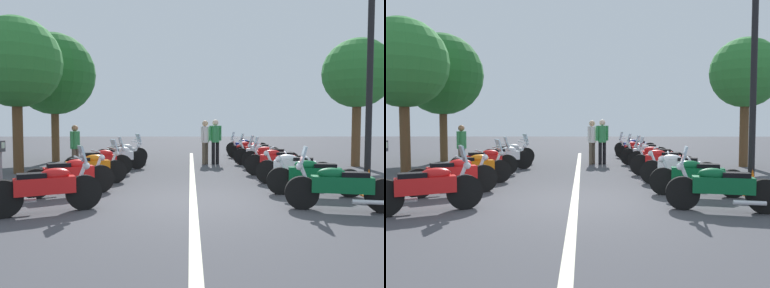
# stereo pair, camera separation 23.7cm
# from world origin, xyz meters

# --- Properties ---
(ground_plane) EXTENTS (80.00, 80.00, 0.00)m
(ground_plane) POSITION_xyz_m (0.00, 0.00, 0.00)
(ground_plane) COLOR #424247
(lane_centre_stripe) EXTENTS (18.31, 0.16, 0.01)m
(lane_centre_stripe) POSITION_xyz_m (3.65, 0.00, 0.00)
(lane_centre_stripe) COLOR beige
(lane_centre_stripe) RESTS_ON ground_plane
(motorcycle_left_row_0) EXTENTS (1.09, 1.86, 1.22)m
(motorcycle_left_row_0) POSITION_xyz_m (-0.99, 2.66, 0.47)
(motorcycle_left_row_0) COLOR black
(motorcycle_left_row_0) RESTS_ON ground_plane
(motorcycle_left_row_1) EXTENTS (1.19, 1.86, 1.01)m
(motorcycle_left_row_1) POSITION_xyz_m (0.71, 2.79, 0.46)
(motorcycle_left_row_1) COLOR black
(motorcycle_left_row_1) RESTS_ON ground_plane
(motorcycle_left_row_2) EXTENTS (1.19, 1.88, 1.21)m
(motorcycle_left_row_2) POSITION_xyz_m (2.12, 2.73, 0.47)
(motorcycle_left_row_2) COLOR black
(motorcycle_left_row_2) RESTS_ON ground_plane
(motorcycle_left_row_3) EXTENTS (0.96, 1.98, 1.22)m
(motorcycle_left_row_3) POSITION_xyz_m (3.72, 2.86, 0.47)
(motorcycle_left_row_3) COLOR black
(motorcycle_left_row_3) RESTS_ON ground_plane
(motorcycle_left_row_4) EXTENTS (1.07, 1.94, 1.01)m
(motorcycle_left_row_4) POSITION_xyz_m (5.29, 2.60, 0.46)
(motorcycle_left_row_4) COLOR black
(motorcycle_left_row_4) RESTS_ON ground_plane
(motorcycle_left_row_5) EXTENTS (1.19, 1.91, 1.23)m
(motorcycle_left_row_5) POSITION_xyz_m (6.76, 2.71, 0.48)
(motorcycle_left_row_5) COLOR black
(motorcycle_left_row_5) RESTS_ON ground_plane
(motorcycle_right_row_0) EXTENTS (0.79, 2.04, 1.21)m
(motorcycle_right_row_0) POSITION_xyz_m (-0.81, -2.73, 0.46)
(motorcycle_right_row_0) COLOR black
(motorcycle_right_row_0) RESTS_ON ground_plane
(motorcycle_right_row_1) EXTENTS (0.81, 2.10, 0.99)m
(motorcycle_right_row_1) POSITION_xyz_m (0.65, -2.72, 0.45)
(motorcycle_right_row_1) COLOR black
(motorcycle_right_row_1) RESTS_ON ground_plane
(motorcycle_right_row_2) EXTENTS (0.97, 1.96, 1.00)m
(motorcycle_right_row_2) POSITION_xyz_m (2.08, -2.68, 0.46)
(motorcycle_right_row_2) COLOR black
(motorcycle_right_row_2) RESTS_ON ground_plane
(motorcycle_right_row_3) EXTENTS (0.94, 1.96, 1.22)m
(motorcycle_right_row_3) POSITION_xyz_m (3.74, -2.61, 0.47)
(motorcycle_right_row_3) COLOR black
(motorcycle_right_row_3) RESTS_ON ground_plane
(motorcycle_right_row_4) EXTENTS (0.96, 1.95, 1.22)m
(motorcycle_right_row_4) POSITION_xyz_m (5.28, -2.72, 0.47)
(motorcycle_right_row_4) COLOR black
(motorcycle_right_row_4) RESTS_ON ground_plane
(motorcycle_right_row_5) EXTENTS (0.83, 2.10, 1.01)m
(motorcycle_right_row_5) POSITION_xyz_m (6.75, -2.67, 0.46)
(motorcycle_right_row_5) COLOR black
(motorcycle_right_row_5) RESTS_ON ground_plane
(motorcycle_right_row_6) EXTENTS (0.91, 1.95, 1.22)m
(motorcycle_right_row_6) POSITION_xyz_m (8.15, -2.78, 0.47)
(motorcycle_right_row_6) COLOR black
(motorcycle_right_row_6) RESTS_ON ground_plane
(motorcycle_right_row_7) EXTENTS (0.93, 1.90, 0.98)m
(motorcycle_right_row_7) POSITION_xyz_m (9.65, -2.63, 0.44)
(motorcycle_right_row_7) COLOR black
(motorcycle_right_row_7) RESTS_ON ground_plane
(motorcycle_right_row_8) EXTENTS (0.95, 2.11, 1.23)m
(motorcycle_right_row_8) POSITION_xyz_m (11.32, -2.83, 0.48)
(motorcycle_right_row_8) COLOR black
(motorcycle_right_row_8) RESTS_ON ground_plane
(street_lamp_twin_globe) EXTENTS (0.32, 1.22, 5.20)m
(street_lamp_twin_globe) POSITION_xyz_m (0.80, -4.01, 3.52)
(street_lamp_twin_globe) COLOR black
(street_lamp_twin_globe) RESTS_ON ground_plane
(parking_meter) EXTENTS (0.19, 0.14, 1.29)m
(parking_meter) POSITION_xyz_m (-0.31, 3.83, 0.90)
(parking_meter) COLOR slate
(parking_meter) RESTS_ON ground_plane
(traffic_cone_0) EXTENTS (0.36, 0.36, 0.61)m
(traffic_cone_0) POSITION_xyz_m (0.65, -3.98, 0.29)
(traffic_cone_0) COLOR orange
(traffic_cone_0) RESTS_ON ground_plane
(bystander_0) EXTENTS (0.44, 0.36, 1.76)m
(bystander_0) POSITION_xyz_m (7.20, -0.54, 1.04)
(bystander_0) COLOR brown
(bystander_0) RESTS_ON ground_plane
(bystander_1) EXTENTS (0.32, 0.50, 1.79)m
(bystander_1) POSITION_xyz_m (7.15, -0.94, 1.06)
(bystander_1) COLOR black
(bystander_1) RESTS_ON ground_plane
(bystander_2) EXTENTS (0.52, 0.32, 1.58)m
(bystander_2) POSITION_xyz_m (4.89, 3.96, 0.92)
(bystander_2) COLOR brown
(bystander_2) RESTS_ON ground_plane
(roadside_tree_0) EXTENTS (3.45, 3.45, 5.48)m
(roadside_tree_0) POSITION_xyz_m (8.29, 5.86, 3.73)
(roadside_tree_0) COLOR brown
(roadside_tree_0) RESTS_ON ground_plane
(roadside_tree_1) EXTENTS (2.91, 2.91, 5.07)m
(roadside_tree_1) POSITION_xyz_m (4.45, 5.68, 3.59)
(roadside_tree_1) COLOR brown
(roadside_tree_1) RESTS_ON ground_plane
(roadside_tree_2) EXTENTS (2.60, 2.60, 4.85)m
(roadside_tree_2) POSITION_xyz_m (6.43, -6.26, 3.51)
(roadside_tree_2) COLOR brown
(roadside_tree_2) RESTS_ON ground_plane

